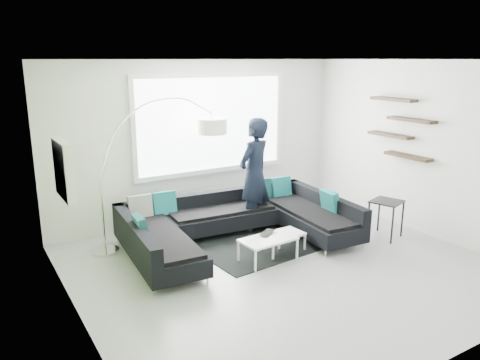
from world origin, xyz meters
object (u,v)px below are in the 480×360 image
object	(u,v)px
sectional_sofa	(239,225)
side_table	(385,219)
coffee_table	(275,245)
arc_lamp	(100,180)
person	(254,175)
laptop	(270,234)

from	to	relation	value
sectional_sofa	side_table	world-z (taller)	sectional_sofa
coffee_table	arc_lamp	bearing A→B (deg)	142.43
sectional_sofa	coffee_table	world-z (taller)	sectional_sofa
person	laptop	distance (m)	1.32
sectional_sofa	laptop	size ratio (longest dim) A/B	9.40
arc_lamp	person	distance (m)	2.48
arc_lamp	laptop	bearing A→B (deg)	-30.80
side_table	sectional_sofa	bearing A→B (deg)	156.69
coffee_table	laptop	size ratio (longest dim) A/B	2.71
coffee_table	arc_lamp	world-z (taller)	arc_lamp
coffee_table	side_table	world-z (taller)	side_table
arc_lamp	person	bearing A→B (deg)	-3.29
sectional_sofa	person	bearing A→B (deg)	44.46
arc_lamp	laptop	distance (m)	2.57
arc_lamp	person	xyz separation A→B (m)	(2.46, -0.30, -0.18)
coffee_table	person	bearing A→B (deg)	68.77
sectional_sofa	arc_lamp	size ratio (longest dim) A/B	1.58
person	laptop	xyz separation A→B (m)	(-0.43, -1.09, -0.60)
sectional_sofa	person	distance (m)	1.00
sectional_sofa	person	xyz separation A→B (m)	(0.60, 0.50, 0.62)
sectional_sofa	side_table	size ratio (longest dim) A/B	5.80
side_table	person	distance (m)	2.24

